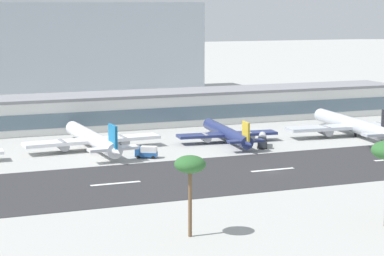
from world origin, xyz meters
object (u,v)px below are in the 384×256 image
terminal_building (128,110)px  distant_hotel_block (53,48)px  airliner_black_tail_gate_3 (355,126)px  palm_tree_0 (190,166)px  service_fuel_truck_0 (262,140)px  airliner_gold_tail_gate_2 (228,134)px  service_box_truck_1 (146,152)px  airliner_blue_tail_gate_1 (94,140)px

terminal_building → distant_hotel_block: size_ratio=1.48×
airliner_black_tail_gate_3 → palm_tree_0: palm_tree_0 is taller
terminal_building → service_fuel_truck_0: bearing=-63.0°
airliner_gold_tail_gate_2 → airliner_black_tail_gate_3: 42.77m
airliner_gold_tail_gate_2 → service_fuel_truck_0: bearing=-140.3°
airliner_black_tail_gate_3 → service_fuel_truck_0: bearing=103.3°
service_box_truck_1 → terminal_building: bearing=-72.8°
airliner_black_tail_gate_3 → distant_hotel_block: bearing=28.5°
distant_hotel_block → palm_tree_0: bearing=-94.5°
service_fuel_truck_0 → airliner_gold_tail_gate_2: bearing=-118.2°
terminal_building → airliner_gold_tail_gate_2: size_ratio=5.00×
service_fuel_truck_0 → service_box_truck_1: service_fuel_truck_0 is taller
terminal_building → airliner_black_tail_gate_3: (62.17, -46.54, -2.35)m
distant_hotel_block → service_box_truck_1: distant_hotel_block is taller
airliner_black_tail_gate_3 → service_fuel_truck_0: size_ratio=5.97×
terminal_building → distant_hotel_block: 109.42m
airliner_gold_tail_gate_2 → airliner_black_tail_gate_3: size_ratio=0.80×
service_fuel_truck_0 → distant_hotel_block: bearing=-141.6°
terminal_building → service_box_truck_1: (-10.64, -55.14, -4.04)m
airliner_gold_tail_gate_2 → airliner_black_tail_gate_3: (42.54, -4.39, 0.68)m
airliner_gold_tail_gate_2 → service_box_truck_1: size_ratio=6.52×
distant_hotel_block → palm_tree_0: distant_hotel_block is taller
airliner_gold_tail_gate_2 → airliner_black_tail_gate_3: bearing=-91.0°
service_box_truck_1 → distant_hotel_block: bearing=-63.5°
terminal_building → airliner_blue_tail_gate_1: bearing=-118.5°
distant_hotel_block → airliner_blue_tail_gate_1: bearing=-96.1°
airliner_blue_tail_gate_1 → airliner_black_tail_gate_3: 84.06m
airliner_blue_tail_gate_1 → airliner_gold_tail_gate_2: bearing=-96.8°
airliner_black_tail_gate_3 → palm_tree_0: (-86.45, -78.26, 9.42)m
airliner_blue_tail_gate_1 → service_box_truck_1: size_ratio=7.55×
distant_hotel_block → service_fuel_truck_0: 164.37m
distant_hotel_block → airliner_gold_tail_gate_2: distant_hotel_block is taller
airliner_blue_tail_gate_1 → airliner_black_tail_gate_3: airliner_black_tail_gate_3 is taller
airliner_gold_tail_gate_2 → palm_tree_0: (-43.91, -82.64, 10.10)m
distant_hotel_block → service_box_truck_1: (-4.73, -163.21, -20.12)m
airliner_black_tail_gate_3 → service_fuel_truck_0: 36.20m
terminal_building → service_box_truck_1: bearing=-100.9°
airliner_blue_tail_gate_1 → palm_tree_0: bearing=174.8°
service_fuel_truck_0 → terminal_building: bearing=-126.0°
terminal_building → airliner_blue_tail_gate_1: size_ratio=4.32×
airliner_gold_tail_gate_2 → palm_tree_0: 94.13m
airliner_gold_tail_gate_2 → terminal_building: bearing=29.8°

